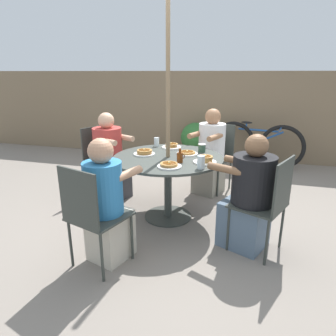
% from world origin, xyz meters
% --- Properties ---
extents(ground_plane, '(12.00, 12.00, 0.00)m').
position_xyz_m(ground_plane, '(0.00, 0.00, 0.00)').
color(ground_plane, gray).
extents(back_fence, '(10.00, 0.06, 1.64)m').
position_xyz_m(back_fence, '(0.00, 2.68, 0.82)').
color(back_fence, '#7A664C').
rests_on(back_fence, ground).
extents(patio_table, '(1.22, 1.22, 0.73)m').
position_xyz_m(patio_table, '(0.00, 0.00, 0.61)').
color(patio_table, '#383D38').
rests_on(patio_table, ground).
extents(umbrella_pole, '(0.04, 0.04, 2.41)m').
position_xyz_m(umbrella_pole, '(0.00, 0.00, 1.21)').
color(umbrella_pole, '#846B4C').
rests_on(umbrella_pole, ground).
extents(patio_chair_north, '(0.58, 0.58, 0.93)m').
position_xyz_m(patio_chair_north, '(1.05, -0.47, 0.53)').
color(patio_chair_north, '#333833').
rests_on(patio_chair_north, ground).
extents(diner_north, '(0.63, 0.56, 1.11)m').
position_xyz_m(diner_north, '(0.88, -0.40, 0.50)').
color(diner_north, slate).
rests_on(diner_north, ground).
extents(patio_chair_east, '(0.56, 0.56, 0.93)m').
position_xyz_m(patio_chair_east, '(0.43, 1.07, 0.53)').
color(patio_chair_east, '#333833').
rests_on(patio_chair_east, ground).
extents(diner_east, '(0.50, 0.58, 1.16)m').
position_xyz_m(diner_east, '(0.36, 0.90, 0.53)').
color(diner_east, gray).
rests_on(diner_east, ground).
extents(patio_chair_south, '(0.57, 0.57, 0.93)m').
position_xyz_m(patio_chair_south, '(-1.06, 0.45, 0.53)').
color(patio_chair_south, '#333833').
rests_on(patio_chair_south, ground).
extents(diner_south, '(0.56, 0.51, 1.14)m').
position_xyz_m(diner_south, '(-0.89, 0.38, 0.51)').
color(diner_south, '#3D3D42').
rests_on(diner_south, ground).
extents(patio_chair_west, '(0.55, 0.55, 0.93)m').
position_xyz_m(patio_chair_west, '(-0.36, -1.10, 0.53)').
color(patio_chair_west, '#333833').
rests_on(patio_chair_west, ground).
extents(diner_west, '(0.45, 0.53, 1.12)m').
position_xyz_m(diner_west, '(-0.30, -0.93, 0.52)').
color(diner_west, beige).
rests_on(diner_west, ground).
extents(pancake_plate_a, '(0.24, 0.24, 0.07)m').
position_xyz_m(pancake_plate_a, '(-0.28, 0.02, 0.75)').
color(pancake_plate_a, white).
rests_on(pancake_plate_a, patio_table).
extents(pancake_plate_b, '(0.24, 0.24, 0.08)m').
position_xyz_m(pancake_plate_b, '(0.43, -0.12, 0.76)').
color(pancake_plate_b, white).
rests_on(pancake_plate_b, patio_table).
extents(pancake_plate_c, '(0.24, 0.24, 0.05)m').
position_xyz_m(pancake_plate_c, '(0.18, 0.16, 0.74)').
color(pancake_plate_c, white).
rests_on(pancake_plate_c, patio_table).
extents(pancake_plate_d, '(0.24, 0.24, 0.07)m').
position_xyz_m(pancake_plate_d, '(-0.07, 0.41, 0.75)').
color(pancake_plate_d, white).
rests_on(pancake_plate_d, patio_table).
extents(pancake_plate_e, '(0.24, 0.24, 0.05)m').
position_xyz_m(pancake_plate_e, '(0.11, -0.36, 0.75)').
color(pancake_plate_e, white).
rests_on(pancake_plate_e, patio_table).
extents(syrup_bottle, '(0.08, 0.06, 0.15)m').
position_xyz_m(syrup_bottle, '(0.17, -0.18, 0.78)').
color(syrup_bottle, '#602D0F').
rests_on(syrup_bottle, patio_table).
extents(coffee_cup, '(0.09, 0.09, 0.09)m').
position_xyz_m(coffee_cup, '(0.33, 0.31, 0.78)').
color(coffee_cup, '#33513D').
rests_on(coffee_cup, patio_table).
extents(drinking_glass_a, '(0.07, 0.07, 0.13)m').
position_xyz_m(drinking_glass_a, '(0.42, -0.33, 0.79)').
color(drinking_glass_a, silver).
rests_on(drinking_glass_a, patio_table).
extents(drinking_glass_b, '(0.07, 0.07, 0.11)m').
position_xyz_m(drinking_glass_b, '(-0.27, 0.44, 0.78)').
color(drinking_glass_b, silver).
rests_on(drinking_glass_b, patio_table).
extents(bicycle, '(1.59, 0.48, 0.79)m').
position_xyz_m(bicycle, '(1.01, 2.36, 0.39)').
color(bicycle, black).
rests_on(bicycle, ground).
extents(potted_shrub, '(0.55, 0.55, 0.74)m').
position_xyz_m(potted_shrub, '(-0.09, 2.32, 0.41)').
color(potted_shrub, '#3D3D3F').
rests_on(potted_shrub, ground).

